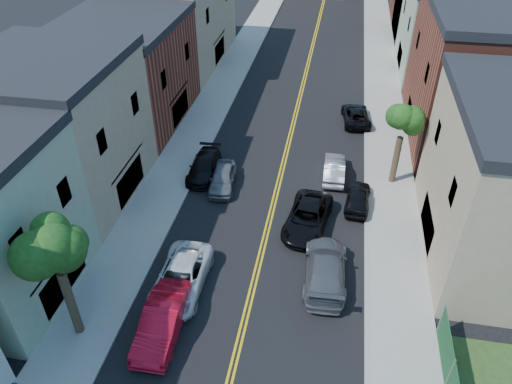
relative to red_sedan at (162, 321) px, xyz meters
The scene contains 20 objects.
sidewalk_left 25.60m from the red_sedan, 99.22° to the left, with size 3.20×100.00×0.15m, color gray.
sidewalk_right 27.84m from the red_sedan, 65.14° to the left, with size 3.20×100.00×0.15m, color gray.
curb_left 25.37m from the red_sedan, 95.32° to the left, with size 0.30×100.00×0.15m, color gray.
curb_right 27.15m from the red_sedan, 68.50° to the left, with size 0.30×100.00×0.15m, color gray.
bldg_left_tan_near 14.92m from the red_sedan, 134.85° to the left, with size 9.00×10.00×9.00m, color #998466.
bldg_left_brick 23.79m from the red_sedan, 115.64° to the left, with size 9.00×12.00×8.00m, color brown.
bldg_left_tan_far 36.91m from the red_sedan, 106.14° to the left, with size 9.00×16.00×9.50m, color #998466.
bldg_right_brick 29.58m from the red_sedan, 52.57° to the left, with size 9.00×14.00×10.00m, color brown.
bldg_right_palegrn 41.43m from the red_sedan, 64.46° to the left, with size 9.00×12.00×8.50m, color gray.
tree_left_mid 7.09m from the red_sedan, 169.74° to the right, with size 5.20×5.20×9.29m.
tree_right_far 19.86m from the red_sedan, 52.48° to the left, with size 4.40×4.40×8.03m.
red_sedan is the anchor object (origin of this frame).
white_pickup 2.97m from the red_sedan, 90.00° to the left, with size 2.51×5.45×1.52m, color silver.
grey_car_left 12.65m from the red_sedan, 90.00° to the left, with size 1.66×4.14×1.41m, color slate.
black_car_left 14.01m from the red_sedan, 96.97° to the left, with size 1.91×4.69×1.36m, color black.
grey_car_right 9.09m from the red_sedan, 33.32° to the left, with size 2.29×5.64×1.64m, color #505257.
black_car_right 15.26m from the red_sedan, 52.44° to the left, with size 1.59×3.95×1.34m, color black.
silver_car_right 17.04m from the red_sedan, 63.51° to the left, with size 1.46×4.19×1.38m, color #ADB1B6.
dark_car_right_far 25.70m from the red_sedan, 69.44° to the left, with size 2.14×4.65×1.29m, color black.
black_suv_lane 11.20m from the red_sedan, 56.24° to the left, with size 2.46×5.35×1.49m, color black.
Camera 1 is at (3.41, 0.54, 19.82)m, focal length 33.90 mm.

